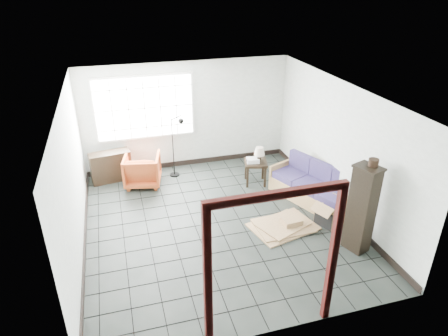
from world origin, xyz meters
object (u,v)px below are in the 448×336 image
object	(u,v)px
armchair	(142,168)
tall_shelf	(362,209)
futon_sofa	(314,188)
side_table	(256,165)

from	to	relation	value
armchair	tall_shelf	bearing A→B (deg)	146.45
futon_sofa	armchair	xyz separation A→B (m)	(-3.43, 1.75, 0.10)
futon_sofa	side_table	bearing A→B (deg)	108.93
armchair	futon_sofa	bearing A→B (deg)	165.00
futon_sofa	armchair	bearing A→B (deg)	131.11
side_table	tall_shelf	bearing A→B (deg)	-72.38
futon_sofa	side_table	world-z (taller)	futon_sofa
futon_sofa	tall_shelf	size ratio (longest dim) A/B	1.26
armchair	side_table	distance (m)	2.58
armchair	side_table	xyz separation A→B (m)	(2.49, -0.66, 0.05)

